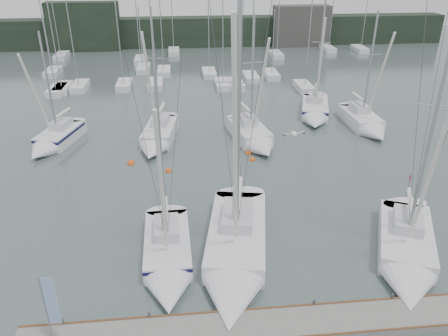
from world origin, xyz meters
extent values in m
plane|color=#4C5D5A|center=(0.00, 0.00, 0.00)|extent=(160.00, 160.00, 0.00)
cube|color=slate|center=(0.00, -5.00, 0.20)|extent=(24.00, 2.00, 0.40)
cube|color=black|center=(0.00, 62.00, 2.50)|extent=(90.00, 4.00, 5.00)
cube|color=black|center=(-20.00, 60.00, 4.00)|extent=(12.00, 3.00, 8.00)
cube|color=#3F3D3A|center=(18.00, 60.00, 3.50)|extent=(10.00, 3.00, 7.00)
cube|color=silver|center=(8.49, 39.13, 0.35)|extent=(1.80, 4.50, 0.90)
cylinder|color=#989A9F|center=(8.49, 38.63, 4.92)|extent=(0.12, 0.12, 8.25)
cube|color=silver|center=(11.79, 51.24, 0.35)|extent=(1.80, 4.50, 0.90)
cylinder|color=#989A9F|center=(11.79, 50.74, 6.65)|extent=(0.12, 0.12, 11.70)
cube|color=silver|center=(-4.87, 55.55, 0.35)|extent=(1.80, 4.50, 0.90)
cylinder|color=#989A9F|center=(-4.87, 55.05, 6.04)|extent=(0.12, 0.12, 10.48)
cube|color=silver|center=(-21.87, 43.51, 0.35)|extent=(1.80, 4.50, 0.90)
cylinder|color=#989A9F|center=(-21.87, 43.01, 6.82)|extent=(0.12, 0.12, 12.04)
cube|color=silver|center=(-6.26, 42.35, 0.35)|extent=(1.80, 4.50, 0.90)
cylinder|color=#989A9F|center=(-6.26, 41.85, 6.18)|extent=(0.12, 0.12, 10.75)
cube|color=silver|center=(-19.18, 34.39, 0.35)|extent=(1.80, 4.50, 0.90)
cylinder|color=#989A9F|center=(-19.18, 33.89, 5.05)|extent=(0.12, 0.12, 8.50)
cube|color=silver|center=(21.74, 55.13, 0.35)|extent=(1.80, 4.50, 0.90)
cylinder|color=#989A9F|center=(21.74, 54.63, 6.05)|extent=(0.12, 0.12, 10.50)
cube|color=silver|center=(-18.66, 35.24, 0.35)|extent=(1.80, 4.50, 0.90)
cylinder|color=#989A9F|center=(-18.66, 34.74, 7.66)|extent=(0.12, 0.12, 13.73)
cube|color=silver|center=(1.36, 34.92, 0.35)|extent=(1.80, 4.50, 0.90)
cylinder|color=#989A9F|center=(1.36, 34.42, 6.19)|extent=(0.12, 0.12, 10.79)
cube|color=silver|center=(0.03, 40.65, 0.35)|extent=(1.80, 4.50, 0.90)
cylinder|color=#989A9F|center=(0.03, 40.15, 7.36)|extent=(0.12, 0.12, 13.13)
cube|color=silver|center=(-11.18, 35.94, 0.35)|extent=(1.80, 4.50, 0.90)
cylinder|color=#989A9F|center=(-11.18, 35.44, 5.86)|extent=(0.12, 0.12, 10.11)
cube|color=silver|center=(-9.27, 44.31, 0.35)|extent=(1.80, 4.50, 0.90)
cylinder|color=#989A9F|center=(-9.27, 43.81, 4.83)|extent=(0.12, 0.12, 8.06)
cube|color=silver|center=(5.51, 37.95, 0.35)|extent=(1.80, 4.50, 0.90)
cylinder|color=#989A9F|center=(5.51, 37.45, 7.72)|extent=(0.12, 0.12, 13.83)
cube|color=silver|center=(-23.00, 53.94, 0.35)|extent=(1.80, 4.50, 0.90)
cylinder|color=#989A9F|center=(-23.00, 53.44, 5.75)|extent=(0.12, 0.12, 9.91)
cube|color=silver|center=(11.43, 32.71, 0.35)|extent=(1.80, 4.50, 0.90)
cylinder|color=#989A9F|center=(11.43, 32.21, 6.33)|extent=(0.12, 0.12, 11.06)
cube|color=silver|center=(-10.03, 49.85, 0.35)|extent=(1.80, 4.50, 0.90)
cylinder|color=#989A9F|center=(-10.03, 49.35, 6.35)|extent=(0.12, 0.12, 11.09)
cube|color=silver|center=(-7.20, 35.85, 0.35)|extent=(1.80, 4.50, 0.90)
cylinder|color=#989A9F|center=(-7.20, 35.35, 5.85)|extent=(0.12, 0.12, 10.10)
cube|color=silver|center=(27.18, 54.35, 0.35)|extent=(1.80, 4.50, 0.90)
cylinder|color=#989A9F|center=(27.18, 53.85, 5.29)|extent=(0.12, 0.12, 8.97)
cube|color=silver|center=(-16.71, 35.85, 0.35)|extent=(1.80, 4.50, 0.90)
cylinder|color=#989A9F|center=(-16.71, 35.35, 6.66)|extent=(0.12, 0.12, 11.72)
cube|color=silver|center=(3.10, 34.80, 0.35)|extent=(1.80, 4.50, 0.90)
cylinder|color=#989A9F|center=(3.10, 34.30, 7.62)|extent=(0.12, 0.12, 13.63)
cube|color=silver|center=(-5.21, 1.39, 0.40)|extent=(2.75, 5.82, 1.35)
cone|color=silver|center=(-5.11, -2.72, 0.40)|extent=(2.67, 2.53, 2.61)
cube|color=#BCBCC1|center=(-5.22, 1.84, 1.39)|extent=(1.49, 2.34, 0.63)
cylinder|color=#989A9F|center=(-5.20, 0.98, 6.37)|extent=(0.16, 0.16, 10.58)
cylinder|color=silver|center=(-5.24, 2.54, 2.20)|extent=(0.32, 2.82, 0.25)
cube|color=#10103C|center=(-5.21, 1.39, 0.85)|extent=(2.77, 5.84, 0.22)
cube|color=navy|center=(-5.28, 4.45, 2.70)|extent=(0.03, 0.49, 0.32)
cube|color=silver|center=(-1.03, 1.90, 0.47)|extent=(4.70, 8.43, 1.56)
cone|color=silver|center=(-2.05, -3.69, 0.47)|extent=(3.88, 3.95, 3.32)
cube|color=#BCBCC1|center=(-0.93, 2.41, 1.61)|extent=(2.37, 3.46, 0.73)
cylinder|color=#989A9F|center=(-1.13, 1.34, 8.64)|extent=(0.19, 0.19, 14.79)
cylinder|color=silver|center=(-0.74, 3.47, 2.54)|extent=(0.99, 3.88, 0.29)
cube|color=navy|center=(-0.27, 6.02, 3.11)|extent=(0.12, 0.55, 0.37)
cube|color=silver|center=(8.92, 0.50, 0.44)|extent=(5.31, 7.10, 1.47)
cone|color=silver|center=(7.05, -3.72, 0.44)|extent=(3.81, 3.72, 2.94)
cube|color=#BCBCC1|center=(9.12, 0.95, 1.52)|extent=(2.53, 3.02, 0.69)
cylinder|color=#989A9F|center=(8.73, 0.08, 7.70)|extent=(0.18, 0.18, 13.06)
cylinder|color=silver|center=(9.44, 1.68, 2.40)|extent=(1.53, 3.00, 0.27)
cube|color=maroon|center=(10.31, 3.63, 2.94)|extent=(0.23, 0.49, 0.35)
cube|color=silver|center=(-15.28, 18.95, 0.44)|extent=(3.78, 5.62, 1.48)
cone|color=silver|center=(-16.29, 15.43, 0.44)|extent=(2.98, 2.79, 2.47)
cube|color=#BCBCC1|center=(-15.15, 19.43, 1.53)|extent=(1.87, 2.35, 0.69)
cylinder|color=#989A9F|center=(-15.38, 18.60, 5.58)|extent=(0.18, 0.18, 8.78)
cylinder|color=silver|center=(-15.00, 19.94, 2.42)|extent=(0.95, 2.49, 0.28)
cube|color=#10103C|center=(-15.28, 18.95, 0.94)|extent=(3.81, 5.64, 0.25)
cube|color=silver|center=(-6.12, 18.91, 0.47)|extent=(3.45, 6.36, 1.55)
cone|color=silver|center=(-6.76, 14.64, 0.47)|extent=(2.94, 2.95, 2.59)
cube|color=#BCBCC1|center=(-6.04, 19.42, 1.60)|extent=(1.77, 2.60, 0.72)
cylinder|color=#989A9F|center=(-6.18, 18.48, 6.52)|extent=(0.19, 0.19, 10.56)
cylinder|color=silver|center=(-5.94, 20.11, 2.54)|extent=(0.72, 2.97, 0.29)
cube|color=silver|center=(2.17, 17.72, 0.50)|extent=(3.60, 5.76, 1.67)
cone|color=silver|center=(2.87, 13.95, 0.50)|extent=(3.04, 2.74, 2.67)
cube|color=#BCBCC1|center=(2.07, 18.27, 1.72)|extent=(1.83, 2.38, 0.78)
cylinder|color=#989A9F|center=(2.24, 17.34, 6.29)|extent=(0.20, 0.20, 9.91)
cylinder|color=silver|center=(1.97, 18.77, 2.72)|extent=(0.78, 2.63, 0.31)
cube|color=silver|center=(10.32, 24.13, 0.46)|extent=(4.24, 6.50, 1.54)
cone|color=silver|center=(9.12, 20.02, 0.46)|extent=(3.28, 3.21, 2.67)
cube|color=#BCBCC1|center=(10.46, 24.63, 1.59)|extent=(2.08, 2.71, 0.72)
cylinder|color=#989A9F|center=(10.20, 23.72, 6.56)|extent=(0.18, 0.18, 10.66)
cylinder|color=silver|center=(10.65, 25.29, 2.51)|extent=(1.09, 2.89, 0.29)
cube|color=#10103C|center=(10.32, 24.13, 0.98)|extent=(4.26, 6.53, 0.26)
cube|color=silver|center=(13.90, 20.34, 0.47)|extent=(2.79, 5.68, 1.57)
cone|color=silver|center=(14.02, 16.34, 0.47)|extent=(2.69, 2.48, 2.62)
cube|color=#BCBCC1|center=(13.88, 20.86, 1.63)|extent=(1.51, 2.29, 0.73)
cylinder|color=#989A9F|center=(13.91, 19.94, 6.15)|extent=(0.19, 0.19, 9.79)
cylinder|color=silver|center=(13.86, 21.46, 2.57)|extent=(0.38, 2.75, 0.29)
sphere|color=#D95013|center=(-5.30, 11.89, 0.00)|extent=(0.53, 0.53, 0.53)
sphere|color=#D95013|center=(1.74, 13.23, 0.00)|extent=(0.53, 0.53, 0.53)
sphere|color=#D95013|center=(-8.42, 13.59, 0.00)|extent=(0.63, 0.63, 0.63)
cylinder|color=#989A9F|center=(-10.13, -5.15, 2.29)|extent=(0.07, 0.07, 3.78)
cube|color=blue|center=(-9.84, -5.16, 2.83)|extent=(0.51, 0.05, 2.52)
ellipsoid|color=white|center=(1.48, 0.02, 7.81)|extent=(0.33, 0.51, 0.22)
cube|color=#909398|center=(1.18, -0.04, 7.83)|extent=(0.50, 0.24, 0.12)
cube|color=#909398|center=(1.78, 0.08, 7.83)|extent=(0.50, 0.24, 0.12)
sphere|color=#D95013|center=(1.62, 14.53, 0.00)|extent=(0.54, 0.54, 0.54)
camera|label=1|loc=(-4.02, -19.60, 16.06)|focal=35.00mm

